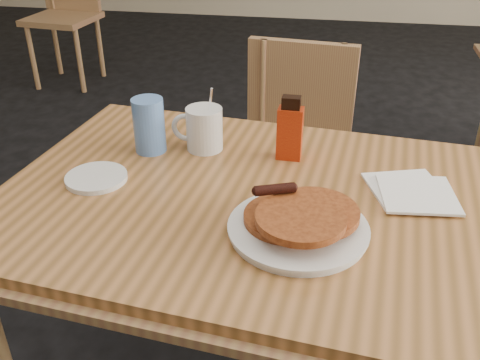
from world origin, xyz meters
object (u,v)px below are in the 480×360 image
chair_main_far (296,144)px  syrup_bottle (290,130)px  main_table (266,213)px  blue_tumbler (149,125)px  coffee_mug (203,128)px  chair_wall_extra (66,0)px  pancake_plate (299,223)px

chair_main_far → syrup_bottle: size_ratio=5.36×
main_table → blue_tumbler: 0.38m
coffee_mug → syrup_bottle: coffee_mug is taller
chair_main_far → chair_wall_extra: size_ratio=0.89×
chair_main_far → coffee_mug: coffee_mug is taller
main_table → chair_main_far: bearing=89.2°
pancake_plate → blue_tumbler: (-0.40, 0.30, 0.05)m
main_table → syrup_bottle: size_ratio=8.09×
chair_main_far → chair_wall_extra: 2.65m
chair_main_far → syrup_bottle: (0.02, -0.57, 0.31)m
coffee_mug → chair_main_far: bearing=67.1°
coffee_mug → blue_tumbler: (-0.13, -0.03, 0.01)m
syrup_bottle → coffee_mug: bearing=178.3°
main_table → chair_wall_extra: 3.24m
coffee_mug → syrup_bottle: bearing=-6.3°
main_table → pancake_plate: (0.08, -0.13, 0.07)m
main_table → chair_main_far: 0.79m
chair_wall_extra → coffee_mug: 2.97m
chair_main_far → coffee_mug: 0.66m
chair_wall_extra → blue_tumbler: size_ratio=7.01×
coffee_mug → pancake_plate: bearing=-53.7°
main_table → chair_main_far: (0.01, 0.76, -0.19)m
main_table → blue_tumbler: (-0.32, 0.17, 0.11)m
chair_main_far → pancake_plate: bearing=-78.8°
chair_main_far → coffee_mug: (-0.20, -0.56, 0.29)m
chair_main_far → pancake_plate: size_ratio=3.11×
syrup_bottle → blue_tumbler: size_ratio=1.16×
main_table → pancake_plate: 0.16m
syrup_bottle → blue_tumbler: (-0.35, -0.02, -0.01)m
chair_wall_extra → pancake_plate: size_ratio=3.50×
main_table → pancake_plate: bearing=-57.5°
chair_wall_extra → syrup_bottle: size_ratio=6.04×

